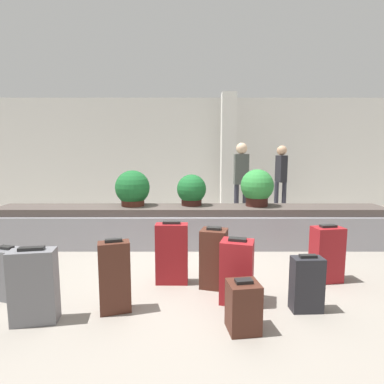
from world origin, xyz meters
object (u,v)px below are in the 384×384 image
suitcase_2 (238,271)px  potted_plant_0 (258,188)px  pillar (229,153)px  suitcase_0 (9,273)px  traveler_1 (282,173)px  potted_plant_2 (134,189)px  potted_plant_1 (192,190)px  suitcase_4 (244,306)px  suitcase_8 (215,258)px  traveler_0 (242,174)px  suitcase_6 (308,284)px  suitcase_3 (328,254)px  suitcase_7 (116,277)px  suitcase_1 (173,253)px  suitcase_5 (35,286)px

suitcase_2 → potted_plant_0: bearing=88.6°
potted_plant_0 → pillar: bearing=92.5°
suitcase_0 → traveler_1: 6.29m
potted_plant_2 → traveler_1: bearing=36.9°
suitcase_0 → potted_plant_1: bearing=63.1°
suitcase_4 → suitcase_8: 0.92m
suitcase_8 → traveler_0: bearing=90.5°
suitcase_0 → pillar: bearing=76.5°
potted_plant_1 → suitcase_6: bearing=-64.0°
suitcase_3 → traveler_1: bearing=71.9°
potted_plant_2 → suitcase_7: bearing=-83.4°
suitcase_3 → suitcase_6: 0.88m
suitcase_1 → potted_plant_1: 1.82m
potted_plant_1 → suitcase_0: bearing=-133.6°
suitcase_5 → potted_plant_1: (1.45, 2.57, 0.58)m
suitcase_2 → suitcase_8: 0.43m
suitcase_4 → suitcase_6: bearing=18.2°
suitcase_5 → traveler_1: (3.74, 5.02, 0.73)m
suitcase_0 → potted_plant_1: 2.96m
suitcase_0 → suitcase_3: 3.69m
suitcase_7 → suitcase_8: bearing=12.7°
pillar → potted_plant_1: pillar is taller
pillar → suitcase_3: size_ratio=4.51×
suitcase_2 → potted_plant_1: bearing=118.2°
suitcase_3 → traveler_0: size_ratio=0.39×
traveler_0 → potted_plant_2: bearing=-145.1°
suitcase_1 → traveler_1: 4.92m
suitcase_0 → suitcase_3: size_ratio=0.82×
traveler_0 → potted_plant_1: bearing=-127.7°
suitcase_4 → potted_plant_0: bearing=67.5°
suitcase_2 → suitcase_5: size_ratio=0.96×
suitcase_3 → traveler_0: 3.45m
suitcase_3 → suitcase_7: 2.53m
pillar → suitcase_6: 5.58m
pillar → suitcase_1: bearing=-104.5°
suitcase_2 → potted_plant_0: size_ratio=1.09×
potted_plant_0 → potted_plant_1: potted_plant_0 is taller
suitcase_3 → suitcase_8: 1.41m
pillar → potted_plant_2: pillar is taller
suitcase_6 → suitcase_8: (-0.89, 0.55, 0.07)m
suitcase_7 → suitcase_3: bearing=0.4°
suitcase_8 → traveler_0: (0.88, 3.48, 0.76)m
suitcase_8 → potted_plant_2: (-1.29, 1.77, 0.62)m
suitcase_3 → potted_plant_0: size_ratio=1.11×
suitcase_2 → traveler_0: traveler_0 is taller
pillar → suitcase_1: size_ratio=4.18×
suitcase_3 → suitcase_7: size_ratio=0.95×
suitcase_6 → potted_plant_2: bearing=130.6°
suitcase_3 → traveler_0: traveler_0 is taller
suitcase_5 → traveler_1: traveler_1 is taller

